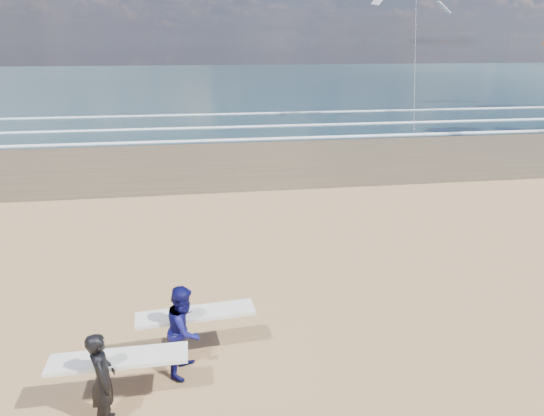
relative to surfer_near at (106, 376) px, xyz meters
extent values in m
cube|color=#4D3B29|center=(20.76, 18.05, -0.83)|extent=(220.00, 12.00, 0.01)
cube|color=#193039|center=(20.76, 72.05, -0.83)|extent=(220.00, 100.00, 0.02)
cube|color=white|center=(20.76, 22.85, -0.79)|extent=(220.00, 0.50, 0.05)
cube|color=white|center=(20.76, 27.55, -0.79)|extent=(220.00, 0.50, 0.05)
cube|color=white|center=(20.76, 34.05, -0.79)|extent=(220.00, 0.50, 0.05)
imported|color=black|center=(-0.03, -0.06, -0.02)|extent=(0.52, 0.67, 1.63)
cube|color=silver|center=(0.17, 0.29, 0.09)|extent=(2.21, 0.54, 0.07)
imported|color=#0E0F52|center=(1.20, 1.09, 0.02)|extent=(0.89, 1.00, 1.71)
cube|color=silver|center=(1.40, 1.44, 0.12)|extent=(2.24, 0.71, 0.07)
cube|color=slate|center=(16.33, 24.74, -0.79)|extent=(0.12, 0.12, 0.10)
camera|label=1|loc=(1.60, -6.59, 4.93)|focal=32.00mm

